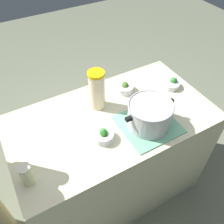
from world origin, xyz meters
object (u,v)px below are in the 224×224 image
(mason_jar, at_px, (27,175))
(broccoli_bowl_back, at_px, (104,135))
(broccoli_bowl_center, at_px, (125,88))
(cooking_pot, at_px, (150,114))
(broccoli_bowl_front, at_px, (172,83))
(lemonade_pitcher, at_px, (97,90))

(mason_jar, bearing_deg, broccoli_bowl_back, -172.36)
(broccoli_bowl_center, bearing_deg, cooking_pot, 83.14)
(broccoli_bowl_front, height_order, broccoli_bowl_back, broccoli_bowl_back)
(broccoli_bowl_front, bearing_deg, mason_jar, 12.58)
(cooking_pot, bearing_deg, broccoli_bowl_front, -148.43)
(cooking_pot, height_order, mason_jar, cooking_pot)
(lemonade_pitcher, height_order, broccoli_bowl_back, lemonade_pitcher)
(mason_jar, distance_m, broccoli_bowl_back, 0.48)
(lemonade_pitcher, height_order, mason_jar, lemonade_pitcher)
(mason_jar, height_order, broccoli_bowl_back, mason_jar)
(mason_jar, height_order, broccoli_bowl_center, mason_jar)
(lemonade_pitcher, xyz_separation_m, broccoli_bowl_front, (-0.58, 0.09, -0.11))
(mason_jar, distance_m, broccoli_bowl_center, 0.90)
(lemonade_pitcher, bearing_deg, cooking_pot, 122.26)
(lemonade_pitcher, bearing_deg, mason_jar, 30.85)
(broccoli_bowl_center, xyz_separation_m, broccoli_bowl_back, (0.35, 0.32, -0.00))
(cooking_pot, distance_m, lemonade_pitcher, 0.38)
(broccoli_bowl_front, distance_m, broccoli_bowl_back, 0.71)
(broccoli_bowl_center, bearing_deg, broccoli_bowl_back, 42.84)
(mason_jar, relative_size, broccoli_bowl_center, 1.05)
(mason_jar, xyz_separation_m, broccoli_bowl_back, (-0.47, -0.06, -0.04))
(lemonade_pitcher, relative_size, broccoli_bowl_front, 2.17)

